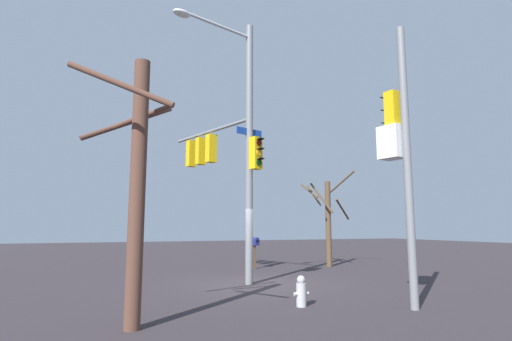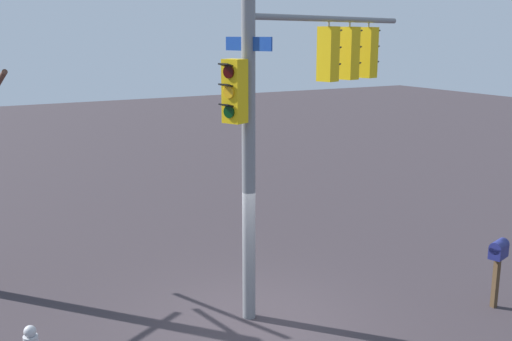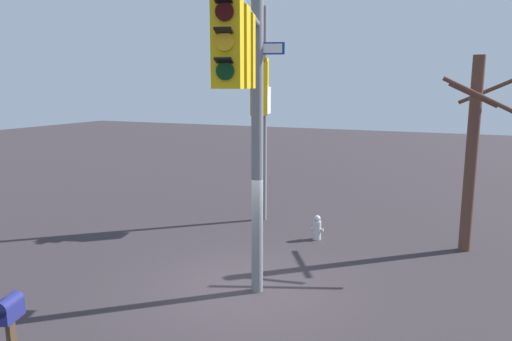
# 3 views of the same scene
# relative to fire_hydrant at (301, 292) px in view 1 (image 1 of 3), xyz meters

# --- Properties ---
(ground_plane) EXTENTS (80.00, 80.00, 0.00)m
(ground_plane) POSITION_rel_fire_hydrant_xyz_m (-0.47, -3.88, -0.34)
(ground_plane) COLOR #332C30
(main_signal_pole_assembly) EXTENTS (3.52, 5.83, 9.11)m
(main_signal_pole_assembly) POSITION_rel_fire_hydrant_xyz_m (0.29, -4.93, 4.62)
(main_signal_pole_assembly) COLOR slate
(main_signal_pole_assembly) RESTS_ON ground
(secondary_pole_assembly) EXTENTS (0.60, 0.83, 6.91)m
(secondary_pole_assembly) POSITION_rel_fire_hydrant_xyz_m (-2.20, 1.09, 3.57)
(secondary_pole_assembly) COLOR slate
(secondary_pole_assembly) RESTS_ON ground
(fire_hydrant) EXTENTS (0.38, 0.24, 0.73)m
(fire_hydrant) POSITION_rel_fire_hydrant_xyz_m (0.00, 0.00, 0.00)
(fire_hydrant) COLOR #B2B2B7
(fire_hydrant) RESTS_ON ground
(mailbox) EXTENTS (0.36, 0.49, 1.41)m
(mailbox) POSITION_rel_fire_hydrant_xyz_m (-2.17, -8.45, 0.76)
(mailbox) COLOR #4C3823
(mailbox) RESTS_ON ground
(bare_tree_behind_pole) EXTENTS (2.16, 2.52, 5.22)m
(bare_tree_behind_pole) POSITION_rel_fire_hydrant_xyz_m (3.99, 0.74, 2.46)
(bare_tree_behind_pole) COLOR brown
(bare_tree_behind_pole) RESTS_ON ground
(bare_tree_across_street) EXTENTS (2.30, 2.23, 4.64)m
(bare_tree_across_street) POSITION_rel_fire_hydrant_xyz_m (-5.85, -8.05, 2.02)
(bare_tree_across_street) COLOR brown
(bare_tree_across_street) RESTS_ON ground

